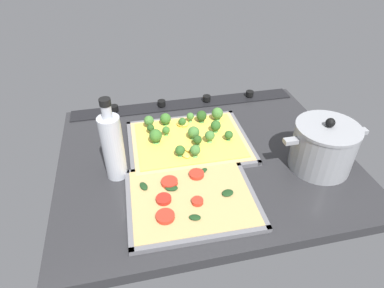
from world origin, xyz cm
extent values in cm
cube|color=#28282B|center=(0.00, 0.00, -1.50)|extent=(82.63, 67.07, 3.00)
cube|color=black|center=(0.00, -30.04, 0.40)|extent=(79.32, 7.00, 0.80)
cylinder|color=black|center=(-24.79, -30.04, 1.70)|extent=(2.80, 2.80, 1.80)
cylinder|color=black|center=(-8.26, -30.04, 1.70)|extent=(2.80, 2.80, 1.80)
cylinder|color=black|center=(8.26, -30.04, 1.70)|extent=(2.80, 2.80, 1.80)
cylinder|color=black|center=(24.79, -30.04, 1.70)|extent=(2.80, 2.80, 1.80)
cube|color=slate|center=(3.42, -6.32, 0.25)|extent=(36.16, 28.78, 0.50)
cube|color=slate|center=(3.25, -19.88, 0.65)|extent=(35.82, 1.65, 1.30)
cube|color=slate|center=(3.59, 7.24, 0.65)|extent=(35.82, 1.65, 1.30)
cube|color=slate|center=(-13.88, -6.10, 0.65)|extent=(1.56, 28.34, 1.30)
cube|color=slate|center=(20.73, -6.54, 0.65)|extent=(1.56, 28.34, 1.30)
cube|color=tan|center=(3.42, -6.32, 1.00)|extent=(33.73, 26.35, 1.00)
cube|color=#EDC64C|center=(3.42, -6.32, 1.70)|extent=(31.03, 23.72, 0.40)
cone|color=#5B9F46|center=(9.71, -9.65, 2.43)|extent=(1.26, 1.26, 1.05)
sphere|color=#386B28|center=(9.71, -9.65, 3.81)|extent=(2.28, 2.28, 2.28)
cone|color=#4D8B3F|center=(-5.45, -8.43, 2.40)|extent=(1.72, 1.72, 1.01)
sphere|color=#2D5B23|center=(-5.45, -8.43, 4.08)|extent=(3.12, 3.12, 3.12)
cone|color=#68AD54|center=(3.46, 2.41, 2.56)|extent=(1.59, 1.59, 1.32)
sphere|color=#427533|center=(3.46, 2.41, 4.31)|extent=(2.89, 2.89, 2.89)
cone|color=#68AD54|center=(1.95, -6.37, 2.36)|extent=(1.92, 1.92, 0.92)
sphere|color=#427533|center=(1.95, -6.37, 4.13)|extent=(3.49, 3.49, 3.49)
cone|color=#68AD54|center=(-2.23, -3.45, 2.53)|extent=(1.60, 1.60, 1.27)
sphere|color=#427533|center=(-2.23, -3.45, 4.26)|extent=(2.90, 2.90, 2.90)
cone|color=#68AD54|center=(0.98, -15.48, 2.51)|extent=(1.30, 1.30, 1.22)
sphere|color=#427533|center=(0.98, -15.48, 4.00)|extent=(2.36, 2.36, 2.36)
cone|color=#427635|center=(1.62, -2.70, 2.44)|extent=(1.42, 1.42, 1.07)
sphere|color=#264C1C|center=(1.62, -2.70, 3.94)|extent=(2.58, 2.58, 2.58)
cone|color=#5B9F46|center=(13.22, -6.61, 2.47)|extent=(2.07, 2.07, 1.13)
sphere|color=#386B28|center=(13.22, -6.61, 4.45)|extent=(3.77, 3.77, 3.77)
cone|color=#427635|center=(14.12, -11.65, 2.49)|extent=(1.23, 1.23, 1.17)
sphere|color=#264C1C|center=(14.12, -11.65, 3.91)|extent=(2.23, 2.23, 2.23)
cone|color=#4D8B3F|center=(4.01, -13.35, 2.38)|extent=(1.31, 1.31, 0.96)
sphere|color=#2D5B23|center=(4.01, -13.35, 3.75)|extent=(2.38, 2.38, 2.38)
cone|color=#4D8B3F|center=(-8.03, -3.30, 2.35)|extent=(1.37, 1.37, 0.90)
sphere|color=#2D5B23|center=(-8.03, -3.30, 3.73)|extent=(2.49, 2.49, 2.49)
cone|color=#68AD54|center=(-7.78, -14.74, 2.49)|extent=(2.01, 2.01, 1.18)
sphere|color=#427533|center=(-7.78, -14.74, 4.45)|extent=(3.66, 3.66, 3.66)
cone|color=#427635|center=(-2.52, -14.70, 2.44)|extent=(1.82, 1.82, 1.09)
sphere|color=#264C1C|center=(-2.52, -14.70, 4.23)|extent=(3.30, 3.30, 3.30)
cone|color=#5B9F46|center=(8.96, -15.63, 2.35)|extent=(1.90, 1.90, 0.90)
sphere|color=#386B28|center=(8.96, -15.63, 4.10)|extent=(3.46, 3.46, 3.46)
cone|color=#4D8B3F|center=(7.46, 1.06, 2.37)|extent=(1.50, 1.50, 0.95)
sphere|color=#2D5B23|center=(7.46, 1.06, 3.88)|extent=(2.73, 2.73, 2.73)
cone|color=#68AD54|center=(14.23, -15.17, 2.56)|extent=(1.70, 1.70, 1.31)
sphere|color=#427533|center=(14.23, -15.17, 4.37)|extent=(3.09, 3.09, 3.09)
ellipsoid|color=#EDC64C|center=(5.92, 1.66, 2.32)|extent=(3.09, 3.42, 0.98)
ellipsoid|color=#EDC64C|center=(4.41, -0.76, 2.34)|extent=(3.65, 3.42, 1.03)
ellipsoid|color=#EDC64C|center=(3.71, -14.29, 2.48)|extent=(5.25, 5.18, 1.36)
cube|color=slate|center=(7.65, 16.63, 0.25)|extent=(31.98, 26.76, 0.50)
cube|color=slate|center=(7.37, 4.21, 0.65)|extent=(31.42, 1.91, 1.30)
cube|color=slate|center=(7.94, 29.05, 0.65)|extent=(31.42, 1.91, 1.30)
cube|color=slate|center=(-7.44, 16.97, 0.65)|extent=(1.79, 26.07, 1.30)
cube|color=slate|center=(22.75, 16.29, 0.65)|extent=(1.79, 26.07, 1.30)
cube|color=tan|center=(7.65, 16.63, 0.95)|extent=(29.53, 24.30, 0.90)
cylinder|color=red|center=(14.88, 21.91, 1.90)|extent=(4.32, 4.32, 1.00)
cylinder|color=red|center=(4.75, 9.59, 1.90)|extent=(3.90, 3.90, 1.00)
cylinder|color=#B22319|center=(14.44, 16.54, 1.90)|extent=(3.71, 3.71, 1.00)
cylinder|color=red|center=(12.15, 11.02, 1.90)|extent=(4.25, 4.25, 1.00)
cylinder|color=red|center=(6.72, 18.98, 1.90)|extent=(2.82, 2.82, 1.00)
ellipsoid|color=#193819|center=(18.68, 10.92, 1.80)|extent=(2.63, 3.52, 0.60)
ellipsoid|color=#193819|center=(12.02, 9.94, 1.80)|extent=(3.91, 2.03, 0.60)
ellipsoid|color=#193819|center=(-1.20, 17.74, 1.80)|extent=(3.48, 3.01, 0.60)
ellipsoid|color=#193819|center=(3.18, 8.78, 1.80)|extent=(4.19, 3.40, 0.60)
ellipsoid|color=#193819|center=(8.35, 23.55, 1.80)|extent=(3.13, 2.53, 0.60)
ellipsoid|color=#193819|center=(11.97, 13.00, 1.80)|extent=(3.80, 3.09, 0.60)
cylinder|color=gray|center=(-29.53, 11.27, 6.11)|extent=(16.41, 16.41, 12.22)
cylinder|color=gray|center=(-29.53, 11.27, 12.62)|extent=(16.74, 16.74, 0.80)
sphere|color=black|center=(-29.53, 11.27, 14.22)|extent=(2.40, 2.40, 2.40)
cube|color=gray|center=(-39.54, 11.27, 10.02)|extent=(3.60, 2.00, 1.20)
cube|color=gray|center=(-19.53, 11.27, 10.02)|extent=(3.60, 2.00, 1.20)
cylinder|color=#B7BCC6|center=(24.97, 3.05, 8.98)|extent=(5.49, 5.49, 17.95)
cylinder|color=#B7BCC6|center=(24.97, 3.05, 19.70)|extent=(2.47, 2.47, 3.50)
cylinder|color=black|center=(24.97, 3.05, 22.25)|extent=(2.74, 2.74, 1.60)
camera|label=1|loc=(19.69, 71.75, 59.26)|focal=30.68mm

